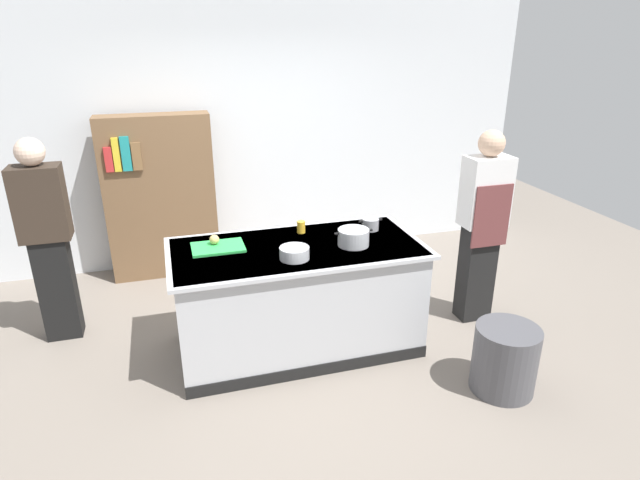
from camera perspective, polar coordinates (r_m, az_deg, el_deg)
ground_plane at (r=4.55m, az=-2.34°, el=-11.23°), size 10.00×10.00×0.00m
back_wall at (r=5.96m, az=-7.71°, el=12.16°), size 6.40×0.12×3.00m
counter_island at (r=4.32m, az=-2.43°, el=-6.05°), size 1.98×0.98×0.90m
cutting_board at (r=4.16m, az=-10.92°, el=-0.78°), size 0.40×0.28×0.02m
onion at (r=4.19m, az=-11.30°, el=0.04°), size 0.08×0.08×0.08m
stock_pot at (r=4.14m, az=3.62°, el=0.29°), size 0.31×0.24×0.13m
sauce_pan at (r=4.48m, az=5.43°, el=1.70°), size 0.21×0.14×0.10m
mixing_bowl at (r=3.90m, az=-2.77°, el=-1.41°), size 0.22×0.22×0.09m
juice_cup at (r=4.40m, az=-2.05°, el=1.41°), size 0.07×0.07×0.10m
trash_bin at (r=4.16m, az=19.25°, el=-12.00°), size 0.46×0.46×0.51m
person_chef at (r=4.79m, az=17.05°, el=1.71°), size 0.38×0.25×1.72m
person_guest at (r=4.82m, az=-27.28°, el=0.27°), size 0.38×0.24×1.72m
bookshelf at (r=5.74m, az=-16.76°, el=4.40°), size 1.10×0.31×1.70m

